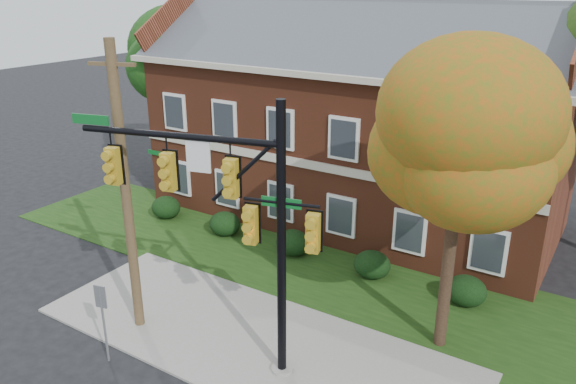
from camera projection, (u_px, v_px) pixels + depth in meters
The scene contains 15 objects.
ground at pixel (230, 358), 16.59m from camera, with size 120.00×120.00×0.00m, color black.
sidewalk at pixel (250, 340), 17.37m from camera, with size 14.00×5.00×0.08m, color gray.
grass_strip at pixel (328, 274), 21.32m from camera, with size 30.00×6.00×0.04m, color #193811.
apartment_building at pixel (355, 110), 25.27m from camera, with size 18.80×8.80×9.74m.
hedge_far_left at pixel (166, 207), 26.22m from camera, with size 1.40×1.26×1.05m, color black.
hedge_left at pixel (225, 224), 24.46m from camera, with size 1.40×1.26×1.05m, color black.
hedge_center at pixel (293, 243), 22.70m from camera, with size 1.40×1.26×1.05m, color black.
hedge_right at pixel (372, 265), 20.94m from camera, with size 1.40×1.26×1.05m, color black.
hedge_far_right at pixel (466, 291), 19.18m from camera, with size 1.40×1.26×1.05m, color black.
tree_near_right at pixel (470, 135), 14.66m from camera, with size 4.50×4.25×8.58m.
tree_left_rear at pixel (175, 59), 28.68m from camera, with size 5.40×5.10×8.88m.
tree_far_rear at pixel (447, 13), 29.41m from camera, with size 6.84×6.46×11.52m.
traffic_signal at pixel (230, 209), 14.66m from camera, with size 6.84×2.01×7.85m.
utility_pole at pixel (126, 193), 16.56m from camera, with size 1.36×0.57×9.04m.
sign_post at pixel (102, 310), 15.88m from camera, with size 0.37×0.13×2.52m.
Camera 1 is at (8.85, -10.70, 10.47)m, focal length 35.00 mm.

